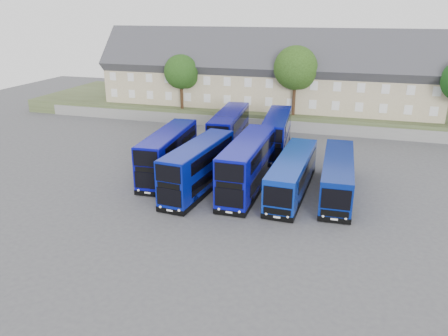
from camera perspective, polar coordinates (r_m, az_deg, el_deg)
ground at (r=37.79m, az=0.30°, el=-4.25°), size 120.00×120.00×0.00m
retaining_wall at (r=59.73m, az=6.82°, el=5.56°), size 70.00×0.40×1.50m
earth_bank at (r=69.30m, az=8.31°, el=7.72°), size 80.00×20.00×2.00m
terrace_row at (r=64.94m, az=5.33°, el=12.03°), size 48.00×10.40×11.20m
dd_front_left at (r=43.05m, az=-7.28°, el=1.76°), size 3.18×11.22×4.41m
dd_front_mid at (r=39.11m, az=-3.37°, el=-0.04°), size 3.58×11.17×4.37m
dd_front_right at (r=39.21m, az=3.09°, el=0.24°), size 2.81×11.74×4.66m
dd_rear_left at (r=50.27m, az=0.68°, el=4.70°), size 3.46×11.68×4.58m
dd_rear_right at (r=50.01m, az=6.86°, el=4.35°), size 3.38×11.14×4.36m
coach_east_a at (r=39.24m, az=8.89°, el=-0.96°), size 3.06×12.38×3.36m
coach_east_b at (r=39.77m, az=14.57°, el=-1.13°), size 2.91×12.21×3.32m
tree_west at (r=63.31m, az=-5.47°, el=12.24°), size 4.80×4.80×7.65m
tree_mid at (r=59.61m, az=9.47°, el=12.57°), size 5.76×5.76×9.18m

